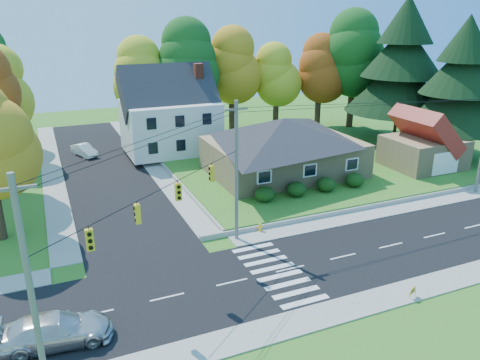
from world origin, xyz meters
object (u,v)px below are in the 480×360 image
(ranch_house, at_px, (283,145))
(fire_hydrant, at_px, (260,228))
(silver_sedan, at_px, (56,330))
(white_car, at_px, (84,150))

(ranch_house, distance_m, fire_hydrant, 13.09)
(silver_sedan, bearing_deg, white_car, -2.55)
(white_car, bearing_deg, silver_sedan, -119.50)
(ranch_house, height_order, fire_hydrant, ranch_house)
(white_car, bearing_deg, ranch_house, -62.91)
(silver_sedan, relative_size, fire_hydrant, 7.58)
(silver_sedan, xyz_separation_m, white_car, (4.71, 33.03, -0.12))
(silver_sedan, bearing_deg, ranch_house, -45.50)
(ranch_house, distance_m, white_car, 23.20)
(silver_sedan, relative_size, white_car, 1.34)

